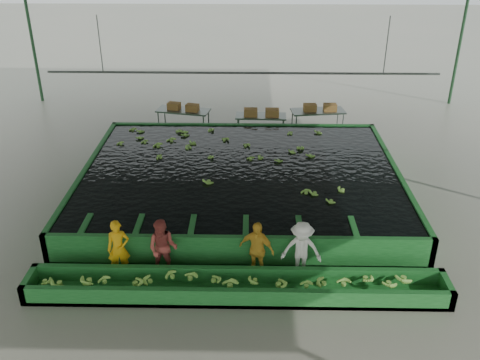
{
  "coord_description": "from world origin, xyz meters",
  "views": [
    {
      "loc": [
        0.29,
        -13.7,
        8.23
      ],
      "look_at": [
        0.0,
        0.5,
        1.0
      ],
      "focal_mm": 40.0,
      "sensor_mm": 36.0,
      "label": 1
    }
  ],
  "objects_px": {
    "worker_b": "(163,248)",
    "worker_d": "(301,250)",
    "worker_a": "(119,248)",
    "packing_table_right": "(317,122)",
    "box_stack_right": "(320,111)",
    "flotation_tank": "(241,181)",
    "packing_table_mid": "(261,126)",
    "box_stack_mid": "(261,116)",
    "box_stack_left": "(183,110)",
    "packing_table_left": "(184,121)",
    "worker_c": "(257,249)",
    "sorting_trough": "(236,287)"
  },
  "relations": [
    {
      "from": "sorting_trough",
      "to": "worker_c",
      "type": "relative_size",
      "value": 6.49
    },
    {
      "from": "worker_a",
      "to": "worker_b",
      "type": "relative_size",
      "value": 0.97
    },
    {
      "from": "worker_c",
      "to": "packing_table_right",
      "type": "height_order",
      "value": "worker_c"
    },
    {
      "from": "worker_a",
      "to": "packing_table_right",
      "type": "bearing_deg",
      "value": 44.8
    },
    {
      "from": "box_stack_right",
      "to": "worker_a",
      "type": "bearing_deg",
      "value": -122.19
    },
    {
      "from": "sorting_trough",
      "to": "packing_table_left",
      "type": "xyz_separation_m",
      "value": [
        -2.43,
        10.41,
        0.23
      ]
    },
    {
      "from": "worker_b",
      "to": "box_stack_right",
      "type": "height_order",
      "value": "worker_b"
    },
    {
      "from": "worker_b",
      "to": "worker_c",
      "type": "bearing_deg",
      "value": 7.0
    },
    {
      "from": "packing_table_right",
      "to": "worker_c",
      "type": "bearing_deg",
      "value": -104.85
    },
    {
      "from": "worker_a",
      "to": "worker_c",
      "type": "xyz_separation_m",
      "value": [
        3.4,
        0.0,
        0.02
      ]
    },
    {
      "from": "packing_table_mid",
      "to": "packing_table_right",
      "type": "bearing_deg",
      "value": 11.15
    },
    {
      "from": "flotation_tank",
      "to": "packing_table_left",
      "type": "relative_size",
      "value": 4.73
    },
    {
      "from": "box_stack_right",
      "to": "sorting_trough",
      "type": "bearing_deg",
      "value": -106.59
    },
    {
      "from": "box_stack_right",
      "to": "worker_b",
      "type": "bearing_deg",
      "value": -117.22
    },
    {
      "from": "flotation_tank",
      "to": "sorting_trough",
      "type": "xyz_separation_m",
      "value": [
        0.0,
        -5.1,
        -0.2
      ]
    },
    {
      "from": "packing_table_right",
      "to": "packing_table_left",
      "type": "bearing_deg",
      "value": -179.95
    },
    {
      "from": "flotation_tank",
      "to": "worker_d",
      "type": "height_order",
      "value": "worker_d"
    },
    {
      "from": "worker_a",
      "to": "box_stack_mid",
      "type": "relative_size",
      "value": 1.1
    },
    {
      "from": "sorting_trough",
      "to": "box_stack_left",
      "type": "distance_m",
      "value": 10.67
    },
    {
      "from": "worker_a",
      "to": "packing_table_mid",
      "type": "relative_size",
      "value": 0.76
    },
    {
      "from": "flotation_tank",
      "to": "box_stack_left",
      "type": "xyz_separation_m",
      "value": [
        -2.42,
        5.27,
        0.51
      ]
    },
    {
      "from": "packing_table_left",
      "to": "box_stack_right",
      "type": "height_order",
      "value": "box_stack_right"
    },
    {
      "from": "packing_table_right",
      "to": "worker_a",
      "type": "bearing_deg",
      "value": -121.77
    },
    {
      "from": "packing_table_left",
      "to": "box_stack_left",
      "type": "height_order",
      "value": "box_stack_left"
    },
    {
      "from": "worker_b",
      "to": "worker_d",
      "type": "height_order",
      "value": "worker_b"
    },
    {
      "from": "worker_a",
      "to": "packing_table_right",
      "type": "height_order",
      "value": "worker_a"
    },
    {
      "from": "worker_d",
      "to": "box_stack_right",
      "type": "distance_m",
      "value": 9.68
    },
    {
      "from": "sorting_trough",
      "to": "packing_table_right",
      "type": "distance_m",
      "value": 10.85
    },
    {
      "from": "worker_d",
      "to": "packing_table_left",
      "type": "relative_size",
      "value": 0.73
    },
    {
      "from": "flotation_tank",
      "to": "packing_table_right",
      "type": "bearing_deg",
      "value": 60.36
    },
    {
      "from": "packing_table_right",
      "to": "box_stack_right",
      "type": "distance_m",
      "value": 0.49
    },
    {
      "from": "packing_table_left",
      "to": "box_stack_mid",
      "type": "relative_size",
      "value": 1.54
    },
    {
      "from": "box_stack_left",
      "to": "box_stack_right",
      "type": "bearing_deg",
      "value": -0.1
    },
    {
      "from": "packing_table_left",
      "to": "packing_table_right",
      "type": "height_order",
      "value": "packing_table_right"
    },
    {
      "from": "flotation_tank",
      "to": "packing_table_left",
      "type": "bearing_deg",
      "value": 114.6
    },
    {
      "from": "packing_table_mid",
      "to": "packing_table_right",
      "type": "xyz_separation_m",
      "value": [
        2.31,
        0.46,
        0.03
      ]
    },
    {
      "from": "worker_c",
      "to": "packing_table_mid",
      "type": "height_order",
      "value": "worker_c"
    },
    {
      "from": "worker_b",
      "to": "worker_d",
      "type": "relative_size",
      "value": 1.01
    },
    {
      "from": "packing_table_mid",
      "to": "packing_table_left",
      "type": "bearing_deg",
      "value": 171.85
    },
    {
      "from": "flotation_tank",
      "to": "packing_table_left",
      "type": "height_order",
      "value": "packing_table_left"
    },
    {
      "from": "flotation_tank",
      "to": "box_stack_right",
      "type": "xyz_separation_m",
      "value": [
        3.09,
        5.26,
        0.52
      ]
    },
    {
      "from": "worker_b",
      "to": "box_stack_mid",
      "type": "xyz_separation_m",
      "value": [
        2.56,
        9.08,
        0.14
      ]
    },
    {
      "from": "flotation_tank",
      "to": "worker_b",
      "type": "xyz_separation_m",
      "value": [
        -1.83,
        -4.3,
        0.32
      ]
    },
    {
      "from": "worker_d",
      "to": "box_stack_right",
      "type": "height_order",
      "value": "worker_d"
    },
    {
      "from": "worker_b",
      "to": "worker_d",
      "type": "xyz_separation_m",
      "value": [
        3.4,
        0.0,
        -0.01
      ]
    },
    {
      "from": "packing_table_left",
      "to": "packing_table_mid",
      "type": "bearing_deg",
      "value": -8.15
    },
    {
      "from": "box_stack_right",
      "to": "flotation_tank",
      "type": "bearing_deg",
      "value": -120.41
    },
    {
      "from": "worker_a",
      "to": "packing_table_mid",
      "type": "height_order",
      "value": "worker_a"
    },
    {
      "from": "worker_c",
      "to": "box_stack_left",
      "type": "bearing_deg",
      "value": 129.19
    },
    {
      "from": "box_stack_left",
      "to": "worker_c",
      "type": "bearing_deg",
      "value": -73.15
    }
  ]
}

